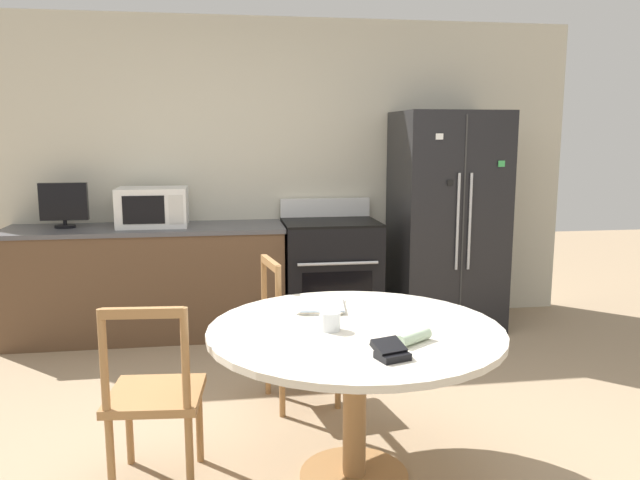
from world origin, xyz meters
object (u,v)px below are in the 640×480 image
dining_chair_left (154,397)px  wallet (391,351)px  oven_range (330,274)px  countertop_tv (64,204)px  refrigerator (446,221)px  dining_chair_far (297,334)px  microwave (153,207)px  candle_glass (330,322)px

dining_chair_left → wallet: 1.15m
oven_range → countertop_tv: countertop_tv is taller
refrigerator → wallet: (-1.22, -2.71, -0.13)m
wallet → countertop_tv: bearing=123.4°
dining_chair_far → oven_range: bearing=152.7°
dining_chair_left → wallet: dining_chair_left is taller
microwave → dining_chair_far: 1.90m
countertop_tv → candle_glass: 3.01m
countertop_tv → oven_range: bearing=-2.2°
countertop_tv → refrigerator: bearing=-2.6°
refrigerator → wallet: bearing=-114.2°
microwave → candle_glass: microwave is taller
oven_range → countertop_tv: 2.21m
dining_chair_left → dining_chair_far: (0.76, 0.82, 0.00)m
dining_chair_left → countertop_tv: bearing=116.2°
refrigerator → oven_range: size_ratio=1.68×
refrigerator → countertop_tv: (-3.10, 0.14, 0.18)m
oven_range → dining_chair_far: 1.52m
candle_glass → wallet: bearing=-65.6°
dining_chair_left → microwave: bearing=100.6°
microwave → dining_chair_left: microwave is taller
countertop_tv → dining_chair_far: bearing=-42.5°
oven_range → candle_glass: bearing=-99.8°
oven_range → dining_chair_far: bearing=-107.4°
countertop_tv → dining_chair_far: countertop_tv is taller
refrigerator → oven_range: refrigerator is taller
candle_glass → wallet: size_ratio=0.60×
dining_chair_left → candle_glass: dining_chair_left is taller
dining_chair_far → microwave: bearing=-156.6°
microwave → countertop_tv: (-0.68, 0.03, 0.03)m
countertop_tv → candle_glass: size_ratio=3.87×
dining_chair_far → candle_glass: size_ratio=9.59×
refrigerator → countertop_tv: refrigerator is taller
dining_chair_far → candle_glass: 1.00m
candle_glass → microwave: bearing=112.8°
oven_range → wallet: bearing=-94.9°
microwave → countertop_tv: 0.69m
microwave → dining_chair_far: bearing=-56.8°
refrigerator → dining_chair_far: 2.05m
dining_chair_far → dining_chair_left: bearing=-52.5°
candle_glass → wallet: candle_glass is taller
refrigerator → candle_glass: 2.71m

